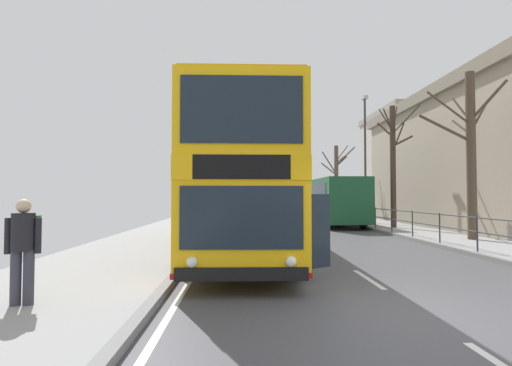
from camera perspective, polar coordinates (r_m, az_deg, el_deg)
The scene contains 10 objects.
ground at distance 6.66m, azimuth 17.28°, elevation -17.58°, with size 15.80×140.00×0.20m.
double_decker_bus_main at distance 12.59m, azimuth -1.94°, elevation -0.04°, with size 3.24×11.31×4.32m.
background_bus_far_lane at distance 25.98m, azimuth 10.78°, elevation -2.46°, with size 2.69×9.82×2.91m.
pedestrian_railing_far_kerb at distance 21.05m, azimuth 18.07°, elevation -4.48°, with size 0.05×29.53×1.09m.
pedestrian_with_backpack at distance 7.24m, azimuth -30.78°, elevation -7.50°, with size 0.55×0.55×1.66m.
street_lamp_far_side at distance 26.77m, azimuth 15.65°, elevation 4.72°, with size 0.28×0.60×8.32m.
bare_tree_far_00 at distance 35.30m, azimuth 11.67°, elevation 0.73°, with size 2.98×2.14×6.33m.
bare_tree_far_01 at distance 17.80m, azimuth 28.81°, elevation 4.14°, with size 2.90×2.57×6.69m.
bare_tree_far_02 at distance 22.73m, azimuth 19.41°, elevation 2.94°, with size 2.28×3.01×6.88m.
background_building_00 at distance 51.96m, azimuth 21.49°, elevation 2.95°, with size 8.69×13.17×12.29m.
Camera 1 is at (-2.85, -6.05, 1.84)m, focal length 27.39 mm.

